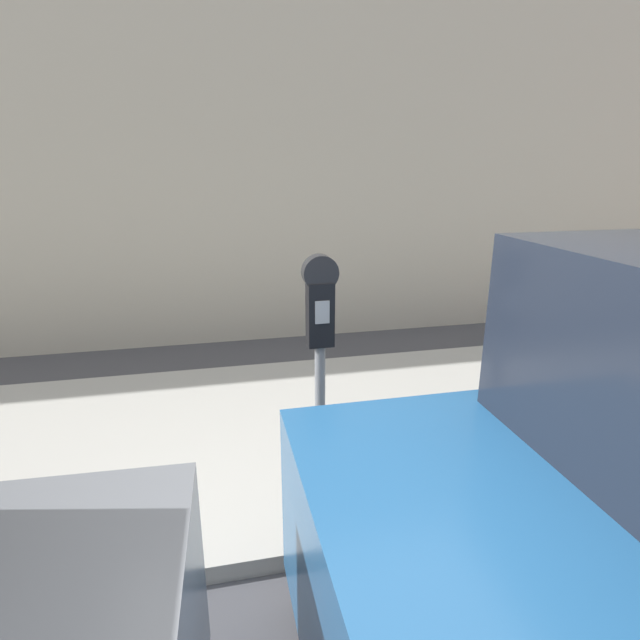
% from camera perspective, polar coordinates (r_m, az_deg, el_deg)
% --- Properties ---
extents(sidewalk, '(24.00, 2.80, 0.12)m').
position_cam_1_polar(sidewalk, '(4.25, -2.99, -12.68)').
color(sidewalk, '#ADAAA3').
rests_on(sidewalk, ground_plane).
extents(building_facade, '(24.00, 0.30, 5.96)m').
position_cam_1_polar(building_facade, '(6.39, -7.84, 24.40)').
color(building_facade, beige).
rests_on(building_facade, ground_plane).
extents(parking_meter, '(0.20, 0.12, 1.59)m').
position_cam_1_polar(parking_meter, '(2.92, 0.00, -2.15)').
color(parking_meter, slate).
rests_on(parking_meter, sidewalk).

